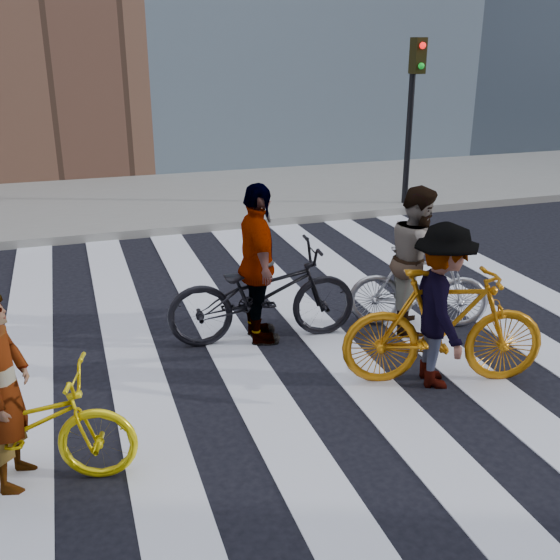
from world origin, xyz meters
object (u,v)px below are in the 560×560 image
bike_yellow_right (444,327)px  bike_dark_rear (263,294)px  bike_silver_mid (419,287)px  rider_left (4,390)px  rider_rear (258,265)px  traffic_signal (413,95)px  rider_mid (417,259)px  rider_right (441,306)px  bike_yellow_left (17,427)px

bike_yellow_right → bike_dark_rear: size_ratio=0.93×
bike_silver_mid → bike_dark_rear: bearing=105.7°
rider_left → rider_rear: size_ratio=0.88×
rider_left → traffic_signal: bearing=-32.4°
rider_mid → rider_right: size_ratio=1.04×
bike_dark_rear → bike_silver_mid: bearing=-91.2°
rider_mid → rider_right: (-0.47, -1.30, -0.03)m
bike_silver_mid → rider_left: bearing=132.6°
rider_right → traffic_signal: bearing=-10.0°
rider_rear → bike_silver_mid: bearing=-91.1°
rider_mid → rider_right: rider_mid is taller
bike_silver_mid → rider_rear: rider_rear is taller
traffic_signal → rider_right: bearing=-116.2°
bike_dark_rear → rider_rear: rider_rear is taller
rider_rear → bike_yellow_left: bearing=132.3°
traffic_signal → bike_dark_rear: bearing=-132.5°
bike_yellow_left → rider_mid: (4.37, 1.66, 0.39)m
rider_right → rider_left: bearing=111.5°
bike_silver_mid → rider_left: size_ratio=1.03×
bike_yellow_right → rider_left: rider_left is taller
bike_silver_mid → rider_mid: size_ratio=0.96×
traffic_signal → rider_mid: bearing=-117.7°
traffic_signal → bike_dark_rear: (-4.55, -4.96, -1.71)m
bike_yellow_left → traffic_signal: bearing=-32.2°
traffic_signal → bike_silver_mid: size_ratio=2.00×
bike_yellow_right → rider_rear: rider_rear is taller
bike_silver_mid → bike_yellow_right: (-0.47, -1.30, 0.11)m
bike_yellow_right → rider_right: rider_right is taller
bike_silver_mid → rider_right: size_ratio=1.00×
traffic_signal → rider_right: traffic_signal is taller
bike_yellow_right → rider_mid: rider_mid is taller
rider_mid → rider_rear: bearing=105.7°
bike_yellow_left → rider_rear: rider_rear is taller
traffic_signal → rider_right: size_ratio=2.00×
bike_yellow_right → bike_dark_rear: 2.07m
bike_yellow_right → rider_right: (-0.05, 0.00, 0.23)m
bike_yellow_left → bike_silver_mid: (4.42, 1.66, 0.02)m
bike_silver_mid → rider_right: bearing=-179.6°
rider_mid → bike_dark_rear: bearing=105.5°
bike_yellow_right → bike_silver_mid: bearing=-3.5°
traffic_signal → rider_mid: size_ratio=1.93×
bike_yellow_right → rider_rear: size_ratio=1.09×
bike_silver_mid → bike_yellow_right: bike_yellow_right is taller
bike_dark_rear → rider_right: (1.36, -1.51, 0.26)m
rider_left → rider_right: 3.97m
bike_yellow_left → bike_silver_mid: bike_silver_mid is taller
rider_left → rider_mid: (4.42, 1.66, 0.06)m
traffic_signal → rider_rear: (-4.60, -4.96, -1.36)m
rider_rear → bike_yellow_right: bearing=-130.7°
bike_yellow_left → bike_dark_rear: size_ratio=0.84×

